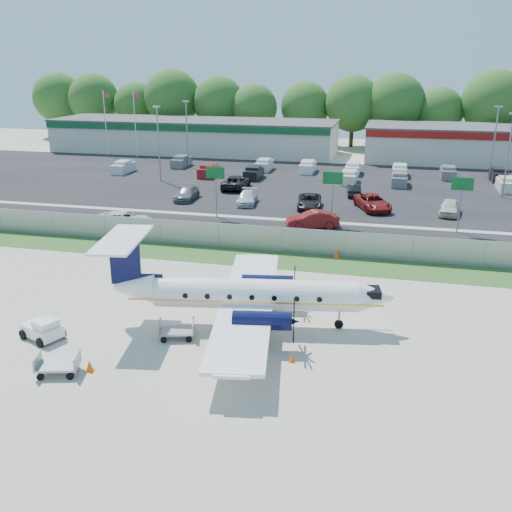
% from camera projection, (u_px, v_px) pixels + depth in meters
% --- Properties ---
extents(ground, '(170.00, 170.00, 0.00)m').
position_uv_depth(ground, '(231.00, 329.00, 31.85)').
color(ground, '#BEB5A1').
rests_on(ground, ground).
extents(grass_verge, '(170.00, 4.00, 0.02)m').
position_uv_depth(grass_verge, '(275.00, 260.00, 42.88)').
color(grass_verge, '#2D561E').
rests_on(grass_verge, ground).
extents(access_road, '(170.00, 8.00, 0.02)m').
position_uv_depth(access_road, '(291.00, 234.00, 49.32)').
color(access_road, black).
rests_on(access_road, ground).
extents(parking_lot, '(170.00, 32.00, 0.02)m').
position_uv_depth(parking_lot, '(322.00, 185.00, 68.63)').
color(parking_lot, black).
rests_on(parking_lot, ground).
extents(perimeter_fence, '(120.00, 0.06, 1.99)m').
position_uv_depth(perimeter_fence, '(280.00, 239.00, 44.40)').
color(perimeter_fence, gray).
rests_on(perimeter_fence, ground).
extents(building_west, '(46.40, 12.40, 5.24)m').
position_uv_depth(building_west, '(194.00, 136.00, 93.33)').
color(building_west, beige).
rests_on(building_west, ground).
extents(sign_left, '(1.80, 0.26, 5.00)m').
position_uv_depth(sign_left, '(216.00, 180.00, 53.52)').
color(sign_left, gray).
rests_on(sign_left, ground).
extents(sign_mid, '(1.80, 0.26, 5.00)m').
position_uv_depth(sign_mid, '(333.00, 185.00, 51.08)').
color(sign_mid, gray).
rests_on(sign_mid, ground).
extents(sign_right, '(1.80, 0.26, 5.00)m').
position_uv_depth(sign_right, '(462.00, 192.00, 48.64)').
color(sign_right, gray).
rests_on(sign_right, ground).
extents(flagpole_west, '(1.06, 0.12, 10.00)m').
position_uv_depth(flagpole_west, '(106.00, 119.00, 88.59)').
color(flagpole_west, white).
rests_on(flagpole_west, ground).
extents(flagpole_east, '(1.06, 0.12, 10.00)m').
position_uv_depth(flagpole_east, '(135.00, 120.00, 87.48)').
color(flagpole_east, white).
rests_on(flagpole_east, ground).
extents(light_pole_nw, '(0.90, 0.35, 9.09)m').
position_uv_depth(light_pole_nw, '(158.00, 139.00, 69.55)').
color(light_pole_nw, gray).
rests_on(light_pole_nw, ground).
extents(light_pole_ne, '(0.90, 0.35, 9.09)m').
position_uv_depth(light_pole_ne, '(509.00, 150.00, 60.66)').
color(light_pole_ne, gray).
rests_on(light_pole_ne, ground).
extents(light_pole_sw, '(0.90, 0.35, 9.09)m').
position_uv_depth(light_pole_sw, '(187.00, 130.00, 78.74)').
color(light_pole_sw, gray).
rests_on(light_pole_sw, ground).
extents(light_pole_se, '(0.90, 0.35, 9.09)m').
position_uv_depth(light_pole_se, '(495.00, 138.00, 69.86)').
color(light_pole_se, gray).
rests_on(light_pole_se, ground).
extents(tree_line, '(112.00, 6.00, 14.00)m').
position_uv_depth(tree_line, '(347.00, 147.00, 99.91)').
color(tree_line, '#285719').
rests_on(tree_line, ground).
extents(aircraft, '(16.37, 16.07, 5.00)m').
position_uv_depth(aircraft, '(249.00, 294.00, 31.60)').
color(aircraft, white).
rests_on(aircraft, ground).
extents(pushback_tug, '(2.52, 2.23, 1.17)m').
position_uv_depth(pushback_tug, '(43.00, 329.00, 30.51)').
color(pushback_tug, white).
rests_on(pushback_tug, ground).
extents(baggage_cart_near, '(2.21, 1.67, 1.03)m').
position_uv_depth(baggage_cart_near, '(58.00, 365.00, 27.09)').
color(baggage_cart_near, gray).
rests_on(baggage_cart_near, ground).
extents(baggage_cart_far, '(2.14, 1.63, 0.99)m').
position_uv_depth(baggage_cart_far, '(177.00, 330.00, 30.62)').
color(baggage_cart_far, gray).
rests_on(baggage_cart_far, ground).
extents(cone_nose, '(0.33, 0.33, 0.47)m').
position_uv_depth(cone_nose, '(292.00, 358.00, 28.27)').
color(cone_nose, '#FF5C08').
rests_on(cone_nose, ground).
extents(cone_port_wing, '(0.40, 0.40, 0.56)m').
position_uv_depth(cone_port_wing, '(90.00, 366.00, 27.40)').
color(cone_port_wing, '#FF5C08').
rests_on(cone_port_wing, ground).
extents(cone_starboard_wing, '(0.42, 0.42, 0.60)m').
position_uv_depth(cone_starboard_wing, '(337.00, 254.00, 43.26)').
color(cone_starboard_wing, '#FF5C08').
rests_on(cone_starboard_wing, ground).
extents(road_car_west, '(5.80, 3.02, 1.56)m').
position_uv_depth(road_car_west, '(124.00, 229.00, 50.77)').
color(road_car_west, silver).
rests_on(road_car_west, ground).
extents(road_car_mid, '(4.95, 3.08, 1.54)m').
position_uv_depth(road_car_mid, '(312.00, 228.00, 51.07)').
color(road_car_mid, maroon).
rests_on(road_car_mid, ground).
extents(parked_car_a, '(2.20, 4.84, 1.38)m').
position_uv_depth(parked_car_a, '(187.00, 200.00, 61.52)').
color(parked_car_a, '#595B5E').
rests_on(parked_car_a, ground).
extents(parked_car_b, '(2.42, 4.81, 1.34)m').
position_uv_depth(parked_car_b, '(247.00, 204.00, 59.70)').
color(parked_car_b, silver).
rests_on(parked_car_b, ground).
extents(parked_car_c, '(2.96, 5.34, 1.41)m').
position_uv_depth(parked_car_c, '(309.00, 208.00, 57.98)').
color(parked_car_c, black).
rests_on(parked_car_c, ground).
extents(parked_car_d, '(4.44, 6.07, 1.53)m').
position_uv_depth(parked_car_d, '(372.00, 210.00, 57.37)').
color(parked_car_d, maroon).
rests_on(parked_car_d, ground).
extents(parked_car_e, '(2.40, 4.57, 1.48)m').
position_uv_depth(parked_car_e, '(449.00, 215.00, 55.50)').
color(parked_car_e, beige).
rests_on(parked_car_e, ground).
extents(parked_car_f, '(2.85, 5.78, 1.58)m').
position_uv_depth(parked_car_f, '(236.00, 189.00, 66.80)').
color(parked_car_f, black).
rests_on(parked_car_f, ground).
extents(parked_car_g, '(1.88, 4.18, 1.33)m').
position_uv_depth(parked_car_g, '(353.00, 196.00, 63.44)').
color(parked_car_g, black).
rests_on(parked_car_g, ground).
extents(far_parking_rows, '(56.00, 10.00, 1.60)m').
position_uv_depth(far_parking_rows, '(327.00, 178.00, 73.23)').
color(far_parking_rows, gray).
rests_on(far_parking_rows, ground).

